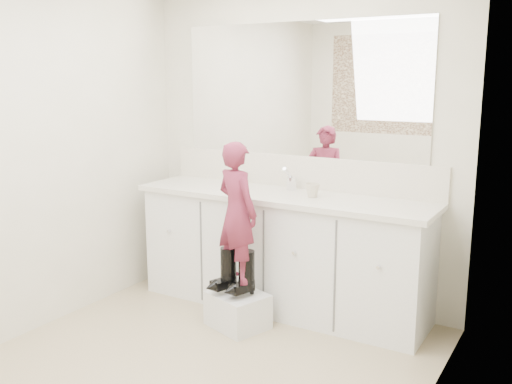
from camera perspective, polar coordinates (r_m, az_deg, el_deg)
The scene contains 16 objects.
floor at distance 3.56m, azimuth -7.28°, elevation -17.83°, with size 3.00×3.00×0.00m, color #948461.
wall_back at distance 4.42m, azimuth 4.38°, elevation 4.43°, with size 2.60×2.60×0.00m, color beige.
wall_left at distance 4.09m, azimuth -22.29°, elevation 3.05°, with size 3.00×3.00×0.00m, color beige.
wall_right at distance 2.57m, azimuth 15.56°, elevation -0.97°, with size 3.00×3.00×0.00m, color beige.
vanity_cabinet at distance 4.34m, azimuth 2.60°, elevation -6.16°, with size 2.20×0.55×0.85m, color silver.
countertop at distance 4.21m, azimuth 2.56°, elevation -0.43°, with size 2.28×0.58×0.04m, color beige.
backsplash at distance 4.43m, azimuth 4.25°, elevation 2.03°, with size 2.28×0.03×0.25m, color beige.
mirror at distance 4.37m, azimuth 4.39°, elevation 10.15°, with size 2.00×0.02×1.00m, color white.
faucet at distance 4.34m, azimuth 3.59°, elevation 0.86°, with size 0.08×0.08×0.10m, color silver.
cup at distance 4.09m, azimuth 5.66°, elevation 0.17°, with size 0.11×0.11×0.10m, color #C1B59A.
soap_bottle at distance 4.48m, azimuth -2.07°, elevation 1.84°, with size 0.09×0.09×0.20m, color white.
step_stool at distance 4.10m, azimuth -1.84°, elevation -11.70°, with size 0.39×0.32×0.25m, color silver.
boot_left at distance 4.04m, azimuth -2.77°, elevation -7.77°, with size 0.12×0.21×0.32m, color black, non-canonical shape.
boot_right at distance 3.96m, azimuth -0.94°, elevation -8.14°, with size 0.12×0.21×0.32m, color black, non-canonical shape.
toddler at distance 3.88m, azimuth -1.91°, elevation -2.04°, with size 0.35×0.23×0.97m, color #B13657.
toothbrush at distance 3.83m, azimuth -1.03°, elevation -1.21°, with size 0.01×0.01×0.14m, color #D45278.
Camera 1 is at (1.94, -2.43, 1.73)m, focal length 40.00 mm.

